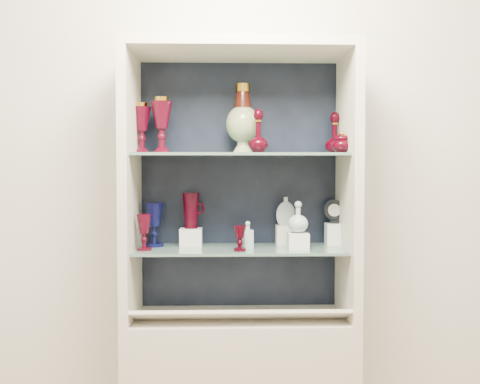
{
  "coord_description": "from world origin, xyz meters",
  "views": [
    {
      "loc": [
        -0.06,
        -0.82,
        1.4
      ],
      "look_at": [
        0.0,
        1.53,
        1.3
      ],
      "focal_mm": 40.0,
      "sensor_mm": 36.0,
      "label": 1
    }
  ],
  "objects_px": {
    "pedestal_lamp_right": "(162,125)",
    "flat_flask": "(286,211)",
    "cobalt_goblet": "(154,225)",
    "pedestal_lamp_left": "(142,128)",
    "ruby_goblet_small": "(240,238)",
    "clear_round_decanter": "(298,218)",
    "ruby_goblet_tall": "(144,232)",
    "enamel_urn": "(243,119)",
    "ruby_decanter_b": "(335,132)",
    "clear_square_bottle": "(248,235)",
    "lidded_bowl": "(342,142)",
    "ruby_decanter_a": "(258,128)",
    "ruby_pitcher": "(191,211)",
    "cameo_medallion": "(335,211)"
  },
  "relations": [
    {
      "from": "cobalt_goblet",
      "to": "clear_square_bottle",
      "type": "bearing_deg",
      "value": -9.43
    },
    {
      "from": "enamel_urn",
      "to": "ruby_goblet_small",
      "type": "relative_size",
      "value": 2.89
    },
    {
      "from": "pedestal_lamp_left",
      "to": "ruby_goblet_tall",
      "type": "bearing_deg",
      "value": -77.48
    },
    {
      "from": "cobalt_goblet",
      "to": "pedestal_lamp_left",
      "type": "bearing_deg",
      "value": -173.03
    },
    {
      "from": "pedestal_lamp_left",
      "to": "lidded_bowl",
      "type": "height_order",
      "value": "pedestal_lamp_left"
    },
    {
      "from": "lidded_bowl",
      "to": "ruby_goblet_tall",
      "type": "bearing_deg",
      "value": 179.86
    },
    {
      "from": "pedestal_lamp_left",
      "to": "clear_round_decanter",
      "type": "bearing_deg",
      "value": -6.63
    },
    {
      "from": "pedestal_lamp_right",
      "to": "cobalt_goblet",
      "type": "height_order",
      "value": "pedestal_lamp_right"
    },
    {
      "from": "ruby_goblet_tall",
      "to": "ruby_pitcher",
      "type": "height_order",
      "value": "ruby_pitcher"
    },
    {
      "from": "ruby_decanter_a",
      "to": "clear_round_decanter",
      "type": "xyz_separation_m",
      "value": [
        0.18,
        0.01,
        -0.39
      ]
    },
    {
      "from": "pedestal_lamp_left",
      "to": "pedestal_lamp_right",
      "type": "distance_m",
      "value": 0.1
    },
    {
      "from": "ruby_goblet_small",
      "to": "cameo_medallion",
      "type": "height_order",
      "value": "cameo_medallion"
    },
    {
      "from": "pedestal_lamp_right",
      "to": "ruby_pitcher",
      "type": "height_order",
      "value": "pedestal_lamp_right"
    },
    {
      "from": "ruby_goblet_tall",
      "to": "ruby_pitcher",
      "type": "bearing_deg",
      "value": 34.69
    },
    {
      "from": "pedestal_lamp_left",
      "to": "clear_round_decanter",
      "type": "height_order",
      "value": "pedestal_lamp_left"
    },
    {
      "from": "ruby_pitcher",
      "to": "flat_flask",
      "type": "bearing_deg",
      "value": -20.55
    },
    {
      "from": "lidded_bowl",
      "to": "ruby_goblet_tall",
      "type": "distance_m",
      "value": 0.94
    },
    {
      "from": "lidded_bowl",
      "to": "clear_round_decanter",
      "type": "height_order",
      "value": "lidded_bowl"
    },
    {
      "from": "cobalt_goblet",
      "to": "ruby_goblet_tall",
      "type": "height_order",
      "value": "cobalt_goblet"
    },
    {
      "from": "clear_square_bottle",
      "to": "cameo_medallion",
      "type": "relative_size",
      "value": 1.07
    },
    {
      "from": "clear_round_decanter",
      "to": "ruby_goblet_tall",
      "type": "bearing_deg",
      "value": -177.72
    },
    {
      "from": "pedestal_lamp_right",
      "to": "ruby_goblet_tall",
      "type": "height_order",
      "value": "pedestal_lamp_right"
    },
    {
      "from": "ruby_goblet_small",
      "to": "ruby_pitcher",
      "type": "relative_size",
      "value": 0.67
    },
    {
      "from": "cobalt_goblet",
      "to": "clear_square_bottle",
      "type": "height_order",
      "value": "cobalt_goblet"
    },
    {
      "from": "ruby_goblet_small",
      "to": "pedestal_lamp_left",
      "type": "bearing_deg",
      "value": 162.21
    },
    {
      "from": "enamel_urn",
      "to": "ruby_decanter_a",
      "type": "xyz_separation_m",
      "value": [
        0.06,
        -0.11,
        -0.05
      ]
    },
    {
      "from": "pedestal_lamp_right",
      "to": "ruby_decanter_b",
      "type": "xyz_separation_m",
      "value": [
        0.79,
        0.06,
        -0.02
      ]
    },
    {
      "from": "ruby_pitcher",
      "to": "lidded_bowl",
      "type": "bearing_deg",
      "value": -36.49
    },
    {
      "from": "ruby_goblet_small",
      "to": "flat_flask",
      "type": "height_order",
      "value": "flat_flask"
    },
    {
      "from": "pedestal_lamp_right",
      "to": "lidded_bowl",
      "type": "distance_m",
      "value": 0.8
    },
    {
      "from": "pedestal_lamp_right",
      "to": "ruby_decanter_a",
      "type": "relative_size",
      "value": 1.16
    },
    {
      "from": "pedestal_lamp_left",
      "to": "flat_flask",
      "type": "distance_m",
      "value": 0.76
    },
    {
      "from": "ruby_decanter_a",
      "to": "ruby_pitcher",
      "type": "distance_m",
      "value": 0.49
    },
    {
      "from": "ruby_goblet_tall",
      "to": "cameo_medallion",
      "type": "xyz_separation_m",
      "value": [
        0.86,
        0.14,
        0.08
      ]
    },
    {
      "from": "lidded_bowl",
      "to": "cameo_medallion",
      "type": "relative_size",
      "value": 0.86
    },
    {
      "from": "enamel_urn",
      "to": "cameo_medallion",
      "type": "height_order",
      "value": "enamel_urn"
    },
    {
      "from": "pedestal_lamp_right",
      "to": "flat_flask",
      "type": "distance_m",
      "value": 0.69
    },
    {
      "from": "cobalt_goblet",
      "to": "clear_round_decanter",
      "type": "height_order",
      "value": "clear_round_decanter"
    },
    {
      "from": "ruby_pitcher",
      "to": "clear_round_decanter",
      "type": "bearing_deg",
      "value": -37.53
    },
    {
      "from": "enamel_urn",
      "to": "clear_round_decanter",
      "type": "relative_size",
      "value": 2.36
    },
    {
      "from": "enamel_urn",
      "to": "ruby_goblet_small",
      "type": "distance_m",
      "value": 0.55
    },
    {
      "from": "ruby_decanter_b",
      "to": "clear_square_bottle",
      "type": "relative_size",
      "value": 1.7
    },
    {
      "from": "lidded_bowl",
      "to": "cobalt_goblet",
      "type": "relative_size",
      "value": 0.49
    },
    {
      "from": "ruby_goblet_small",
      "to": "clear_round_decanter",
      "type": "xyz_separation_m",
      "value": [
        0.26,
        0.06,
        0.08
      ]
    },
    {
      "from": "ruby_decanter_b",
      "to": "clear_round_decanter",
      "type": "xyz_separation_m",
      "value": [
        -0.18,
        -0.12,
        -0.39
      ]
    },
    {
      "from": "ruby_pitcher",
      "to": "clear_round_decanter",
      "type": "height_order",
      "value": "ruby_pitcher"
    },
    {
      "from": "ruby_decanter_b",
      "to": "pedestal_lamp_left",
      "type": "bearing_deg",
      "value": -177.35
    },
    {
      "from": "ruby_goblet_tall",
      "to": "ruby_pitcher",
      "type": "distance_m",
      "value": 0.25
    },
    {
      "from": "ruby_goblet_tall",
      "to": "ruby_pitcher",
      "type": "relative_size",
      "value": 0.96
    },
    {
      "from": "cameo_medallion",
      "to": "ruby_decanter_a",
      "type": "bearing_deg",
      "value": -138.63
    }
  ]
}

